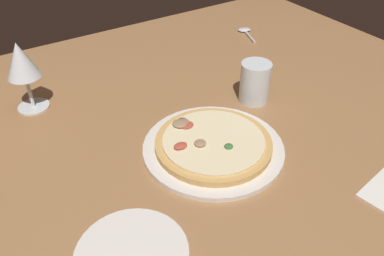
% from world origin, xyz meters
% --- Properties ---
extents(dining_table, '(1.50, 1.10, 0.04)m').
position_xyz_m(dining_table, '(0.00, 0.00, 0.02)').
color(dining_table, '#996B42').
rests_on(dining_table, ground).
extents(pizza_main, '(0.27, 0.27, 0.03)m').
position_xyz_m(pizza_main, '(0.03, -0.10, 0.05)').
color(pizza_main, silver).
rests_on(pizza_main, dining_table).
extents(wine_glass_far, '(0.07, 0.07, 0.16)m').
position_xyz_m(wine_glass_far, '(-0.22, 0.24, 0.15)').
color(wine_glass_far, silver).
rests_on(wine_glass_far, dining_table).
extents(water_glass, '(0.07, 0.07, 0.09)m').
position_xyz_m(water_glass, '(0.22, 0.00, 0.08)').
color(water_glass, silver).
rests_on(water_glass, dining_table).
extents(side_plate, '(0.17, 0.17, 0.01)m').
position_xyz_m(side_plate, '(-0.20, -0.23, 0.04)').
color(side_plate, silver).
rests_on(side_plate, dining_table).
extents(spoon, '(0.06, 0.11, 0.01)m').
position_xyz_m(spoon, '(0.44, 0.30, 0.04)').
color(spoon, silver).
rests_on(spoon, dining_table).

